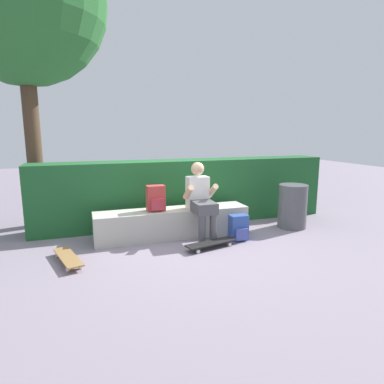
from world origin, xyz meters
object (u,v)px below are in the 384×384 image
at_px(skateboard_beside_bench, 68,257).
at_px(backpack_on_bench, 156,199).
at_px(skateboard_near_person, 211,243).
at_px(bench_main, 173,223).
at_px(backpack_on_ground, 239,228).
at_px(trash_bin, 292,206).
at_px(person_skater, 201,198).

bearing_deg(skateboard_beside_bench, backpack_on_bench, 25.23).
xyz_separation_m(skateboard_near_person, skateboard_beside_bench, (-1.97, 0.08, 0.00)).
height_order(bench_main, backpack_on_bench, backpack_on_bench).
bearing_deg(backpack_on_bench, bench_main, 2.00).
height_order(skateboard_near_person, backpack_on_ground, backpack_on_ground).
bearing_deg(skateboard_near_person, trash_bin, 16.82).
xyz_separation_m(person_skater, skateboard_beside_bench, (-1.98, -0.41, -0.58)).
bearing_deg(skateboard_near_person, backpack_on_ground, 20.88).
xyz_separation_m(person_skater, skateboard_near_person, (-0.01, -0.49, -0.58)).
bearing_deg(bench_main, skateboard_near_person, -61.47).
height_order(backpack_on_bench, backpack_on_ground, backpack_on_bench).
distance_m(skateboard_near_person, skateboard_beside_bench, 1.97).
xyz_separation_m(skateboard_beside_bench, backpack_on_ground, (2.51, 0.12, 0.12)).
relative_size(bench_main, backpack_on_ground, 6.18).
xyz_separation_m(skateboard_beside_bench, backpack_on_bench, (1.31, 0.62, 0.57)).
xyz_separation_m(bench_main, skateboard_near_person, (0.39, -0.71, -0.15)).
bearing_deg(skateboard_near_person, person_skater, 88.65).
relative_size(skateboard_beside_bench, backpack_on_bench, 2.06).
xyz_separation_m(backpack_on_ground, trash_bin, (1.20, 0.32, 0.19)).
bearing_deg(backpack_on_bench, person_skater, -17.27).
height_order(bench_main, trash_bin, trash_bin).
xyz_separation_m(skateboard_beside_bench, trash_bin, (3.72, 0.44, 0.31)).
xyz_separation_m(backpack_on_bench, trash_bin, (2.41, -0.17, -0.26)).
bearing_deg(backpack_on_ground, bench_main, 151.57).
distance_m(person_skater, trash_bin, 1.76).
height_order(bench_main, skateboard_beside_bench, bench_main).
bearing_deg(person_skater, skateboard_beside_bench, -168.30).
relative_size(bench_main, person_skater, 2.06).
distance_m(bench_main, skateboard_near_person, 0.82).
distance_m(person_skater, backpack_on_ground, 0.76).
xyz_separation_m(bench_main, backpack_on_bench, (-0.27, -0.01, 0.42)).
distance_m(person_skater, backpack_on_bench, 0.70).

